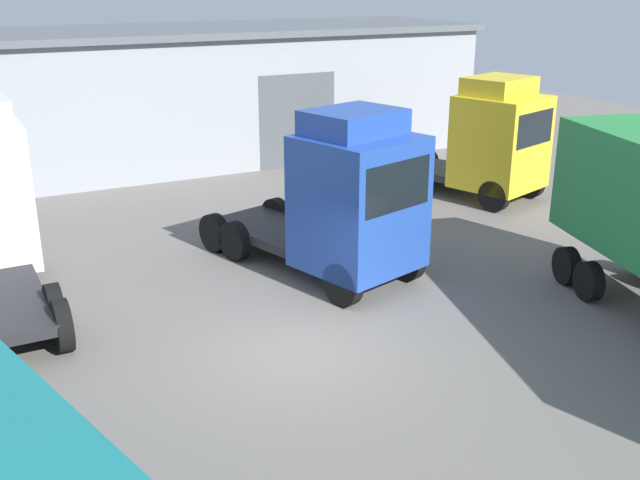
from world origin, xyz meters
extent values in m
plane|color=slate|center=(0.00, 0.00, 0.00)|extent=(60.00, 60.00, 0.00)
cube|color=#93999E|center=(0.00, 17.47, 2.47)|extent=(29.97, 6.94, 4.94)
cube|color=#565B60|center=(0.00, 17.47, 5.07)|extent=(30.47, 7.44, 0.25)
cube|color=#4C5156|center=(6.59, 14.03, 1.80)|extent=(3.20, 0.08, 3.60)
cylinder|color=black|center=(-4.26, 7.22, 0.54)|extent=(0.32, 1.09, 1.08)
cylinder|color=black|center=(-4.20, 3.14, 0.54)|extent=(0.32, 1.09, 1.08)
cylinder|color=black|center=(-4.18, 2.24, 0.54)|extent=(0.32, 1.09, 1.08)
cylinder|color=black|center=(7.06, -0.70, 0.46)|extent=(0.53, 0.97, 0.92)
cylinder|color=black|center=(7.32, 0.27, 0.46)|extent=(0.53, 0.97, 0.92)
cube|color=#2347A3|center=(2.73, 2.49, 2.10)|extent=(3.08, 3.01, 3.15)
cube|color=#2347A3|center=(2.67, 2.68, 3.95)|extent=(2.49, 2.21, 0.60)
cube|color=black|center=(3.06, 1.36, 2.72)|extent=(2.04, 0.67, 1.13)
cube|color=#232326|center=(1.87, 5.37, 0.64)|extent=(2.94, 4.04, 0.24)
cylinder|color=#B2B2B7|center=(3.00, 5.08, 0.47)|extent=(0.85, 1.21, 0.56)
cylinder|color=black|center=(3.95, 2.22, 0.52)|extent=(0.58, 1.09, 1.05)
cylinder|color=black|center=(1.84, 1.60, 0.52)|extent=(0.58, 1.09, 1.05)
cylinder|color=black|center=(2.81, 6.08, 0.52)|extent=(0.58, 1.09, 1.05)
cylinder|color=black|center=(0.70, 5.46, 0.52)|extent=(0.58, 1.09, 1.05)
cylinder|color=black|center=(2.56, 6.94, 0.52)|extent=(0.58, 1.09, 1.05)
cylinder|color=black|center=(0.45, 6.32, 0.52)|extent=(0.58, 1.09, 1.05)
cube|color=yellow|center=(10.43, 6.65, 2.00)|extent=(3.13, 3.06, 2.98)
cube|color=yellow|center=(10.37, 6.84, 3.77)|extent=(2.52, 2.26, 0.60)
cube|color=black|center=(10.80, 5.54, 2.60)|extent=(2.02, 0.74, 1.07)
cube|color=#232326|center=(9.43, 9.67, 0.63)|extent=(3.15, 4.39, 0.24)
cylinder|color=#B2B2B7|center=(10.57, 9.42, 0.46)|extent=(0.88, 1.22, 0.56)
cylinder|color=black|center=(11.66, 6.43, 0.51)|extent=(0.61, 1.07, 1.02)
cylinder|color=black|center=(9.57, 5.74, 0.51)|extent=(0.61, 1.07, 1.02)
cylinder|color=black|center=(10.29, 10.57, 0.51)|extent=(0.61, 1.07, 1.02)
cylinder|color=black|center=(8.20, 9.88, 0.51)|extent=(0.61, 1.07, 1.02)
cylinder|color=black|center=(10.01, 11.42, 0.51)|extent=(0.61, 1.07, 1.02)
cylinder|color=black|center=(7.92, 10.73, 0.51)|extent=(0.61, 1.07, 1.02)
camera|label=1|loc=(-5.71, -12.09, 7.12)|focal=42.00mm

